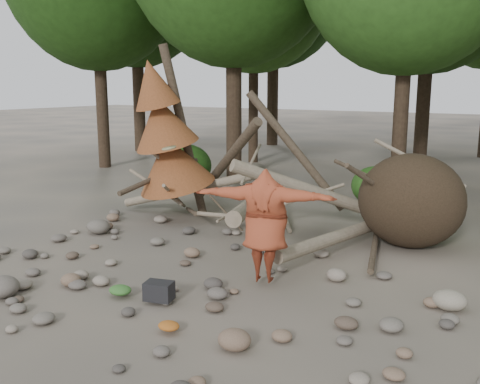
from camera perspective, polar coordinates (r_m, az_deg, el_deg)
The scene contains 13 objects.
ground at distance 9.23m, azimuth -5.63°, elevation -10.06°, with size 120.00×120.00×0.00m, color #514C44.
deadfall_pile at distance 11.77m, azimuth 14.95°, elevation -0.84°, with size 8.55×5.24×3.30m.
dead_conifer at distance 13.23m, azimuth -7.85°, elevation 5.85°, with size 2.06×2.16×4.35m.
bush_left at distance 17.85m, azimuth -5.94°, elevation 2.82°, with size 1.80×1.80×1.44m, color #1E4412.
bush_mid at distance 15.54m, azimuth 14.34°, elevation 0.64°, with size 1.40×1.40×1.12m, color #285719.
frisbee_thrower at distance 8.98m, azimuth 2.69°, elevation -3.58°, with size 3.59×1.25×2.17m.
backpack at distance 8.59m, azimuth -8.63°, elevation -10.76°, with size 0.43×0.29×0.29m, color black.
cloth_green at distance 8.96m, azimuth -12.65°, elevation -10.47°, with size 0.39×0.32×0.15m, color #346829.
cloth_orange at distance 7.66m, azimuth -7.60°, elevation -14.30°, with size 0.31×0.26×0.11m, color #A2551B.
boulder_front_left at distance 9.54m, azimuth -24.05°, elevation -9.20°, with size 0.58×0.52×0.35m, color #685F56.
boulder_front_right at distance 7.16m, azimuth -0.60°, elevation -15.47°, with size 0.45×0.40×0.27m, color brown.
boulder_mid_right at distance 8.87m, azimuth 21.45°, elevation -10.68°, with size 0.51×0.46×0.31m, color gray.
boulder_mid_left at distance 12.71m, azimuth -14.87°, elevation -3.58°, with size 0.56×0.50×0.33m, color #645D54.
Camera 1 is at (5.21, -6.83, 3.37)m, focal length 40.00 mm.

